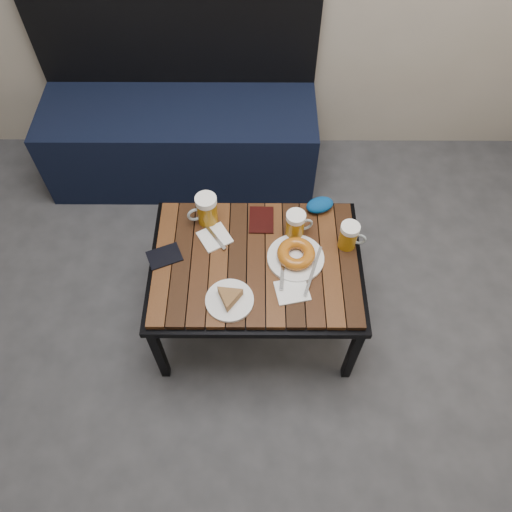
{
  "coord_description": "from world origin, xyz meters",
  "views": [
    {
      "loc": [
        0.25,
        -0.27,
        2.09
      ],
      "look_at": [
        0.25,
        0.81,
        0.5
      ],
      "focal_mm": 35.0,
      "sensor_mm": 36.0,
      "label": 1
    }
  ],
  "objects_px": {
    "cafe_table": "(256,266)",
    "passport_navy": "(164,256)",
    "plate_pie": "(229,298)",
    "passport_burgundy": "(261,220)",
    "beer_mug_left": "(206,210)",
    "knit_pouch": "(320,205)",
    "bench": "(182,132)",
    "plate_bagel": "(296,256)",
    "beer_mug_right": "(349,236)",
    "beer_mug_centre": "(296,225)"
  },
  "relations": [
    {
      "from": "beer_mug_right",
      "to": "passport_navy",
      "type": "bearing_deg",
      "value": -164.22
    },
    {
      "from": "beer_mug_right",
      "to": "knit_pouch",
      "type": "distance_m",
      "value": 0.21
    },
    {
      "from": "plate_bagel",
      "to": "knit_pouch",
      "type": "bearing_deg",
      "value": 66.73
    },
    {
      "from": "plate_pie",
      "to": "passport_burgundy",
      "type": "xyz_separation_m",
      "value": [
        0.12,
        0.38,
        -0.02
      ]
    },
    {
      "from": "plate_bagel",
      "to": "passport_navy",
      "type": "relative_size",
      "value": 2.24
    },
    {
      "from": "cafe_table",
      "to": "plate_pie",
      "type": "relative_size",
      "value": 4.67
    },
    {
      "from": "beer_mug_right",
      "to": "plate_bagel",
      "type": "height_order",
      "value": "beer_mug_right"
    },
    {
      "from": "plate_bagel",
      "to": "plate_pie",
      "type": "bearing_deg",
      "value": -143.26
    },
    {
      "from": "bench",
      "to": "passport_navy",
      "type": "relative_size",
      "value": 10.9
    },
    {
      "from": "plate_bagel",
      "to": "beer_mug_left",
      "type": "bearing_deg",
      "value": 151.71
    },
    {
      "from": "beer_mug_centre",
      "to": "plate_bagel",
      "type": "distance_m",
      "value": 0.13
    },
    {
      "from": "cafe_table",
      "to": "passport_navy",
      "type": "distance_m",
      "value": 0.36
    },
    {
      "from": "beer_mug_centre",
      "to": "knit_pouch",
      "type": "bearing_deg",
      "value": 36.96
    },
    {
      "from": "knit_pouch",
      "to": "passport_burgundy",
      "type": "bearing_deg",
      "value": -165.63
    },
    {
      "from": "beer_mug_left",
      "to": "knit_pouch",
      "type": "relative_size",
      "value": 1.18
    },
    {
      "from": "beer_mug_left",
      "to": "passport_burgundy",
      "type": "xyz_separation_m",
      "value": [
        0.22,
        0.0,
        -0.07
      ]
    },
    {
      "from": "beer_mug_right",
      "to": "plate_bagel",
      "type": "relative_size",
      "value": 0.42
    },
    {
      "from": "bench",
      "to": "plate_bagel",
      "type": "relative_size",
      "value": 4.87
    },
    {
      "from": "cafe_table",
      "to": "plate_bagel",
      "type": "bearing_deg",
      "value": 1.61
    },
    {
      "from": "beer_mug_left",
      "to": "plate_pie",
      "type": "xyz_separation_m",
      "value": [
        0.1,
        -0.38,
        -0.05
      ]
    },
    {
      "from": "beer_mug_left",
      "to": "beer_mug_right",
      "type": "height_order",
      "value": "beer_mug_left"
    },
    {
      "from": "cafe_table",
      "to": "plate_pie",
      "type": "xyz_separation_m",
      "value": [
        -0.1,
        -0.18,
        0.06
      ]
    },
    {
      "from": "beer_mug_centre",
      "to": "knit_pouch",
      "type": "xyz_separation_m",
      "value": [
        0.11,
        0.13,
        -0.04
      ]
    },
    {
      "from": "plate_pie",
      "to": "passport_burgundy",
      "type": "height_order",
      "value": "plate_pie"
    },
    {
      "from": "cafe_table",
      "to": "beer_mug_left",
      "type": "distance_m",
      "value": 0.3
    },
    {
      "from": "beer_mug_left",
      "to": "passport_navy",
      "type": "xyz_separation_m",
      "value": [
        -0.16,
        -0.18,
        -0.07
      ]
    },
    {
      "from": "bench",
      "to": "beer_mug_centre",
      "type": "relative_size",
      "value": 11.27
    },
    {
      "from": "passport_burgundy",
      "to": "beer_mug_left",
      "type": "bearing_deg",
      "value": -178.55
    },
    {
      "from": "cafe_table",
      "to": "beer_mug_right",
      "type": "bearing_deg",
      "value": 11.69
    },
    {
      "from": "beer_mug_right",
      "to": "knit_pouch",
      "type": "relative_size",
      "value": 1.02
    },
    {
      "from": "beer_mug_right",
      "to": "plate_pie",
      "type": "relative_size",
      "value": 0.67
    },
    {
      "from": "passport_navy",
      "to": "plate_pie",
      "type": "bearing_deg",
      "value": 29.9
    },
    {
      "from": "passport_navy",
      "to": "cafe_table",
      "type": "bearing_deg",
      "value": 64.55
    },
    {
      "from": "bench",
      "to": "knit_pouch",
      "type": "distance_m",
      "value": 0.99
    },
    {
      "from": "bench",
      "to": "knit_pouch",
      "type": "xyz_separation_m",
      "value": [
        0.66,
        -0.69,
        0.23
      ]
    },
    {
      "from": "bench",
      "to": "plate_pie",
      "type": "bearing_deg",
      "value": -75.03
    },
    {
      "from": "cafe_table",
      "to": "passport_navy",
      "type": "xyz_separation_m",
      "value": [
        -0.36,
        0.01,
        0.05
      ]
    },
    {
      "from": "bench",
      "to": "beer_mug_right",
      "type": "height_order",
      "value": "bench"
    },
    {
      "from": "beer_mug_centre",
      "to": "passport_navy",
      "type": "xyz_separation_m",
      "value": [
        -0.52,
        -0.11,
        -0.06
      ]
    },
    {
      "from": "beer_mug_right",
      "to": "plate_pie",
      "type": "xyz_separation_m",
      "value": [
        -0.46,
        -0.26,
        -0.04
      ]
    },
    {
      "from": "plate_pie",
      "to": "cafe_table",
      "type": "bearing_deg",
      "value": 62.16
    },
    {
      "from": "beer_mug_left",
      "to": "passport_navy",
      "type": "distance_m",
      "value": 0.25
    },
    {
      "from": "beer_mug_right",
      "to": "cafe_table",
      "type": "bearing_deg",
      "value": -157.3
    },
    {
      "from": "beer_mug_right",
      "to": "bench",
      "type": "bearing_deg",
      "value": 142.05
    },
    {
      "from": "passport_navy",
      "to": "knit_pouch",
      "type": "xyz_separation_m",
      "value": [
        0.62,
        0.25,
        0.02
      ]
    },
    {
      "from": "cafe_table",
      "to": "plate_bagel",
      "type": "distance_m",
      "value": 0.17
    },
    {
      "from": "bench",
      "to": "cafe_table",
      "type": "xyz_separation_m",
      "value": [
        0.4,
        -0.95,
        0.16
      ]
    },
    {
      "from": "beer_mug_left",
      "to": "plate_bagel",
      "type": "height_order",
      "value": "beer_mug_left"
    },
    {
      "from": "bench",
      "to": "beer_mug_left",
      "type": "bearing_deg",
      "value": -75.23
    },
    {
      "from": "passport_burgundy",
      "to": "plate_bagel",
      "type": "bearing_deg",
      "value": -54.49
    }
  ]
}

